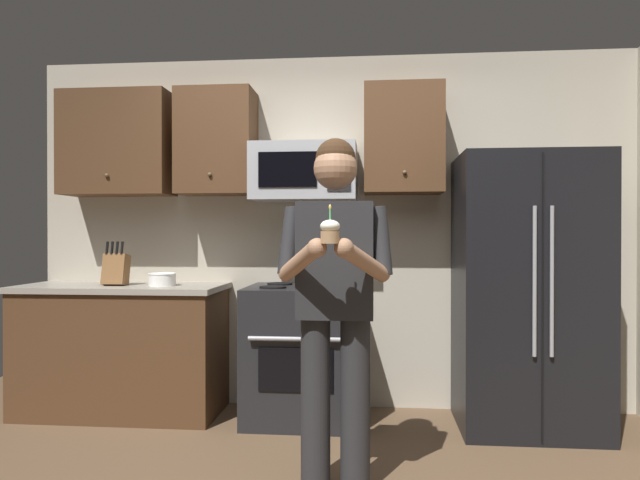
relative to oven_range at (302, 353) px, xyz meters
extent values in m
cube|color=#B7AD99|center=(0.15, 0.39, 0.84)|extent=(4.40, 0.10, 2.60)
cube|color=black|center=(0.00, 0.00, 0.00)|extent=(0.76, 0.66, 0.92)
cube|color=black|center=(0.00, -0.33, -0.04)|extent=(0.48, 0.01, 0.28)
cylinder|color=#99999E|center=(0.00, -0.36, 0.16)|extent=(0.60, 0.03, 0.03)
cylinder|color=black|center=(-0.18, -0.14, 0.46)|extent=(0.18, 0.18, 0.01)
cylinder|color=black|center=(0.18, -0.14, 0.46)|extent=(0.18, 0.18, 0.01)
cylinder|color=black|center=(-0.18, 0.14, 0.46)|extent=(0.18, 0.18, 0.01)
cylinder|color=black|center=(0.18, 0.14, 0.46)|extent=(0.18, 0.18, 0.01)
cube|color=#9EA0A5|center=(0.00, 0.12, 1.26)|extent=(0.74, 0.40, 0.40)
cube|color=black|center=(-0.09, -0.08, 1.26)|extent=(0.40, 0.01, 0.24)
cube|color=black|center=(0.26, -0.08, 1.26)|extent=(0.16, 0.01, 0.30)
cube|color=black|center=(1.50, -0.04, 0.44)|extent=(0.90, 0.72, 1.80)
cylinder|color=gray|center=(1.45, -0.41, 0.54)|extent=(0.02, 0.02, 0.90)
cylinder|color=gray|center=(1.55, -0.41, 0.54)|extent=(0.02, 0.02, 0.90)
cube|color=black|center=(1.50, -0.40, 0.44)|extent=(0.01, 0.01, 1.74)
cube|color=#4C301C|center=(-1.40, 0.17, 1.49)|extent=(0.80, 0.34, 0.76)
sphere|color=brown|center=(-1.40, -0.01, 1.24)|extent=(0.03, 0.03, 0.03)
cube|color=#4C301C|center=(-0.65, 0.17, 1.49)|extent=(0.55, 0.34, 0.76)
sphere|color=brown|center=(-0.65, -0.01, 1.24)|extent=(0.03, 0.03, 0.03)
cube|color=#4C301C|center=(0.70, 0.17, 1.49)|extent=(0.55, 0.34, 0.76)
sphere|color=brown|center=(0.70, -0.01, 1.24)|extent=(0.03, 0.03, 0.03)
cube|color=#4C301C|center=(-1.30, 0.02, -0.02)|extent=(1.40, 0.62, 0.88)
cube|color=gray|center=(-1.30, 0.02, 0.44)|extent=(1.44, 0.66, 0.04)
cube|color=brown|center=(-1.32, -0.03, 0.57)|extent=(0.16, 0.15, 0.24)
cylinder|color=black|center=(-1.38, -0.05, 0.72)|extent=(0.02, 0.04, 0.09)
cylinder|color=black|center=(-1.34, -0.05, 0.72)|extent=(0.02, 0.04, 0.09)
cylinder|color=black|center=(-1.31, -0.05, 0.72)|extent=(0.02, 0.04, 0.09)
cylinder|color=black|center=(-1.27, -0.05, 0.72)|extent=(0.02, 0.04, 0.09)
cylinder|color=white|center=(-0.99, -0.03, 0.50)|extent=(0.19, 0.19, 0.08)
torus|color=white|center=(-0.99, -0.03, 0.54)|extent=(0.19, 0.19, 0.01)
cylinder|color=#262628|center=(0.20, -1.08, -0.03)|extent=(0.15, 0.15, 0.86)
cylinder|color=#262628|center=(0.40, -1.08, -0.03)|extent=(0.15, 0.15, 0.86)
cube|color=#262628|center=(0.30, -1.08, 0.69)|extent=(0.38, 0.22, 0.58)
sphere|color=#A37556|center=(0.30, -1.08, 1.15)|extent=(0.22, 0.22, 0.22)
sphere|color=#382314|center=(0.30, -1.07, 1.20)|extent=(0.20, 0.20, 0.20)
cylinder|color=#262628|center=(0.08, -1.11, 0.78)|extent=(0.15, 0.18, 0.35)
cylinder|color=#A37556|center=(0.15, -1.27, 0.69)|extent=(0.26, 0.33, 0.21)
sphere|color=#A37556|center=(0.24, -1.40, 0.76)|extent=(0.09, 0.09, 0.09)
cylinder|color=#262628|center=(0.53, -1.11, 0.78)|extent=(0.15, 0.18, 0.35)
cylinder|color=#A37556|center=(0.45, -1.27, 0.69)|extent=(0.26, 0.33, 0.21)
sphere|color=#A37556|center=(0.36, -1.40, 0.76)|extent=(0.09, 0.09, 0.09)
cylinder|color=#A87F56|center=(0.30, -1.42, 0.80)|extent=(0.08, 0.08, 0.06)
ellipsoid|color=white|center=(0.30, -1.42, 0.85)|extent=(0.09, 0.09, 0.06)
cylinder|color=#4CBF66|center=(0.30, -1.42, 0.90)|extent=(0.01, 0.01, 0.06)
ellipsoid|color=#FFD159|center=(0.30, -1.42, 0.94)|extent=(0.01, 0.01, 0.02)
camera|label=1|loc=(0.51, -4.01, 0.81)|focal=32.91mm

